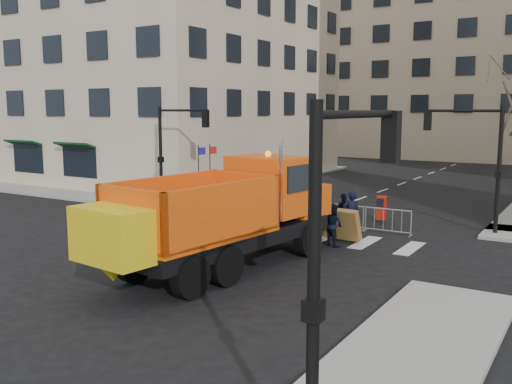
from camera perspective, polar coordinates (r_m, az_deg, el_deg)
The scene contains 14 objects.
ground at distance 20.53m, azimuth -6.16°, elevation -6.63°, with size 120.00×120.00×0.00m, color black.
sidewalk_back at distance 27.55m, azimuth 4.71°, elevation -2.60°, with size 64.00×5.00×0.15m, color gray.
building_left at distance 48.65m, azimuth -10.88°, elevation 17.30°, with size 24.00×22.00×26.00m, color #BBA78F.
building_far at distance 69.07m, azimuth 21.85°, elevation 13.32°, with size 30.00×18.00×24.00m, color #C2B294.
traffic_light_left at distance 30.83m, azimuth -9.51°, elevation 3.40°, with size 0.18×0.18×5.40m, color black.
traffic_light_right at distance 25.56m, azimuth 23.11°, elevation 1.86°, with size 0.18×0.18×5.40m, color black.
traffic_light_near at distance 7.82m, azimuth 5.76°, elevation -10.99°, with size 0.18×0.18×5.40m, color black.
crowd_barriers at distance 27.03m, azimuth 2.44°, elevation -1.77°, with size 12.60×0.60×1.10m, color #9EA0A5, non-canonical shape.
plow_truck at distance 18.62m, azimuth -3.34°, elevation -2.05°, with size 4.45×11.49×4.35m.
cop_a at distance 23.66m, azimuth 9.50°, elevation -2.25°, with size 0.72×0.47×1.98m, color black.
cop_b at distance 22.25m, azimuth 7.71°, elevation -3.27°, with size 0.81×0.63×1.68m, color black.
cop_c at distance 24.72m, azimuth 8.78°, elevation -2.10°, with size 1.00×0.42×1.71m, color black.
worker at distance 30.40m, azimuth -5.39°, elevation 0.22°, with size 1.12×0.64×1.74m, color #BBD519.
newspaper_box at distance 27.25m, azimuth 12.43°, elevation -1.56°, with size 0.45×0.40×1.10m, color #A4180C.
Camera 1 is at (12.18, -15.66, 5.28)m, focal length 40.00 mm.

